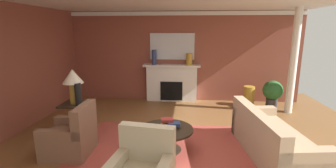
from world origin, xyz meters
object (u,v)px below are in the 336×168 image
Objects in this scene: table_lamp at (73,80)px; fireplace at (172,84)px; mantel_mirror at (172,46)px; vase_tall_corner at (249,96)px; vase_mantel_right at (189,59)px; coffee_table at (167,134)px; vase_mantel_left at (154,57)px; side_table at (76,116)px; armchair_near_window at (71,138)px; potted_plant at (273,92)px; vase_on_side_table at (78,94)px; sofa at (271,140)px.

fireplace is at bearing 55.60° from table_lamp.
mantel_mirror is 2.38× the size of vase_tall_corner.
mantel_mirror reaches higher than vase_mantel_right.
vase_tall_corner is (2.21, 3.06, -0.04)m from coffee_table.
vase_mantel_left is 1.10m from vase_mantel_right.
vase_mantel_left is at bearing -174.87° from fireplace.
table_lamp is (0.00, 0.00, 0.82)m from side_table.
armchair_near_window is 1.61× the size of vase_tall_corner.
vase_on_side_table is at bearing -153.72° from potted_plant.
vase_mantel_left is at bearing 128.27° from sofa.
vase_tall_corner is (4.26, 2.47, -0.10)m from side_table.
side_table is at bearing 109.92° from armchair_near_window.
vase_tall_corner is (0.30, 3.07, -0.00)m from sofa.
vase_tall_corner is at bearing 32.15° from vase_on_side_table.
vase_tall_corner is at bearing -4.89° from vase_mantel_left.
table_lamp is 0.90× the size of potted_plant.
vase_on_side_table is at bearing -121.14° from fireplace.
side_table is (-3.96, 0.60, 0.10)m from sofa.
fireplace is 3.96m from sofa.
coffee_table is 2.05m from vase_on_side_table.
potted_plant is (2.97, -0.68, -1.25)m from mantel_mirror.
potted_plant is (0.90, 2.81, 0.19)m from sofa.
table_lamp is at bearing 171.34° from sofa.
mantel_mirror is 1.69× the size of potted_plant.
armchair_near_window reaches higher than side_table.
vase_mantel_left reaches higher than side_table.
mantel_mirror is 1.87× the size of table_lamp.
table_lamp is 1.60× the size of vase_mantel_left.
mantel_mirror is at bearing 169.95° from vase_tall_corner.
table_lamp is at bearing 0.00° from side_table.
potted_plant is at bearing -12.85° from mantel_mirror.
vase_mantel_right reaches higher than coffee_table.
vase_mantel_right reaches higher than vase_tall_corner.
vase_mantel_right is 2.62m from potted_plant.
fireplace is 4.92× the size of vase_mantel_right.
sofa is at bearing -95.62° from vase_tall_corner.
potted_plant is at bearing -11.84° from vase_mantel_right.
vase_on_side_table is 3.67m from vase_mantel_right.
armchair_near_window is 4.30m from vase_mantel_right.
potted_plant is (2.97, -0.56, -0.07)m from fireplace.
sofa is 3.08m from vase_tall_corner.
mantel_mirror is 0.64× the size of sofa.
coffee_table is 1.20× the size of potted_plant.
armchair_near_window reaches higher than vase_tall_corner.
fireplace is at bearing 121.55° from sofa.
vase_tall_corner is (2.37, -0.30, -0.26)m from fireplace.
vase_mantel_left is 1.29× the size of vase_mantel_right.
table_lamp is 1.58× the size of vase_on_side_table.
potted_plant is (4.55, 3.07, 0.19)m from armchair_near_window.
sofa is 2.31× the size of armchair_near_window.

